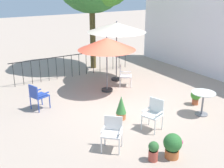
% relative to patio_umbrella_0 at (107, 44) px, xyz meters
% --- Properties ---
extents(ground_plane, '(60.00, 60.00, 0.00)m').
position_rel_patio_umbrella_0_xyz_m(ground_plane, '(1.23, -0.24, -1.87)').
color(ground_plane, tan).
extents(villa_facade, '(10.03, 0.30, 3.58)m').
position_rel_patio_umbrella_0_xyz_m(villa_facade, '(1.23, 4.95, -0.08)').
color(villa_facade, white).
rests_on(villa_facade, ground).
extents(terrace_railing, '(0.03, 5.84, 1.01)m').
position_rel_patio_umbrella_0_xyz_m(terrace_railing, '(-2.39, -0.24, -1.19)').
color(terrace_railing, black).
rests_on(terrace_railing, ground).
extents(patio_umbrella_0, '(2.19, 2.19, 2.17)m').
position_rel_patio_umbrella_0_xyz_m(patio_umbrella_0, '(0.00, 0.00, 0.00)').
color(patio_umbrella_0, '#2D2D2D').
rests_on(patio_umbrella_0, ground).
extents(patio_umbrella_1, '(2.46, 2.46, 2.56)m').
position_rel_patio_umbrella_0_xyz_m(patio_umbrella_1, '(-0.92, 1.03, 0.42)').
color(patio_umbrella_1, '#2D2D2D').
rests_on(patio_umbrella_1, ground).
extents(cafe_table_0, '(0.75, 0.75, 0.76)m').
position_rel_patio_umbrella_0_xyz_m(cafe_table_0, '(3.44, 1.50, -1.34)').
color(cafe_table_0, silver).
rests_on(cafe_table_0, ground).
extents(patio_chair_0, '(0.60, 0.61, 0.88)m').
position_rel_patio_umbrella_0_xyz_m(patio_chair_0, '(0.27, -2.85, -1.35)').
color(patio_chair_0, '#243F9F').
rests_on(patio_chair_0, ground).
extents(patio_chair_1, '(0.67, 0.67, 0.84)m').
position_rel_patio_umbrella_0_xyz_m(patio_chair_1, '(-0.16, 0.89, -1.38)').
color(patio_chair_1, white).
rests_on(patio_chair_1, ground).
extents(patio_chair_2, '(0.59, 0.57, 0.92)m').
position_rel_patio_umbrella_0_xyz_m(patio_chair_2, '(3.35, -0.44, -1.33)').
color(patio_chair_2, white).
rests_on(patio_chair_2, ground).
extents(patio_chair_3, '(0.65, 0.65, 0.85)m').
position_rel_patio_umbrella_0_xyz_m(patio_chair_3, '(3.59, -1.98, -1.36)').
color(patio_chair_3, silver).
rests_on(patio_chair_3, ground).
extents(potted_plant_0, '(0.35, 0.35, 0.53)m').
position_rel_patio_umbrella_0_xyz_m(potted_plant_0, '(2.76, 1.94, -1.56)').
color(potted_plant_0, '#AA5231').
rests_on(potted_plant_0, ground).
extents(potted_plant_1, '(0.25, 0.25, 0.50)m').
position_rel_patio_umbrella_0_xyz_m(potted_plant_1, '(4.55, -1.44, -1.61)').
color(potted_plant_1, '#AF493B').
rests_on(potted_plant_1, ground).
extents(potted_plant_2, '(0.45, 0.45, 0.63)m').
position_rel_patio_umbrella_0_xyz_m(potted_plant_2, '(4.69, -0.98, -1.52)').
color(potted_plant_2, '#BA6031').
rests_on(potted_plant_2, ground).
extents(potted_plant_3, '(0.33, 0.33, 0.77)m').
position_rel_patio_umbrella_0_xyz_m(potted_plant_3, '(2.33, -0.89, -1.47)').
color(potted_plant_3, '#CB6F40').
rests_on(potted_plant_3, ground).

